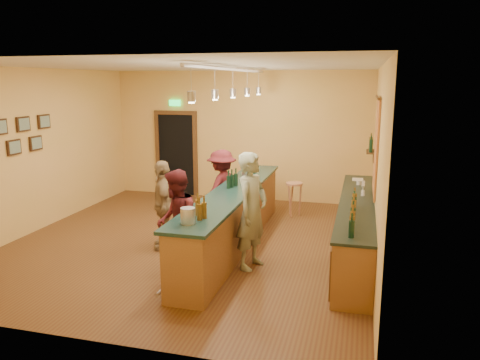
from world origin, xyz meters
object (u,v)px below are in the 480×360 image
(bartender, at_px, (252,211))
(customer_c, at_px, (222,188))
(customer_b, at_px, (163,205))
(bar_stool, at_px, (294,189))
(tasting_bar, at_px, (233,214))
(back_counter, at_px, (356,226))
(customer_a, at_px, (176,221))

(bartender, distance_m, customer_c, 2.25)
(customer_b, bearing_deg, bar_stool, 119.32)
(tasting_bar, height_order, customer_c, customer_c)
(bartender, bearing_deg, bar_stool, 12.04)
(back_counter, xyz_separation_m, bar_stool, (-1.38, 2.02, 0.13))
(customer_a, bearing_deg, bartender, 91.06)
(tasting_bar, height_order, bar_stool, tasting_bar)
(customer_c, bearing_deg, tasting_bar, 50.16)
(bartender, relative_size, customer_a, 1.16)
(tasting_bar, distance_m, customer_a, 1.44)
(back_counter, relative_size, customer_a, 2.81)
(customer_b, height_order, bar_stool, customer_b)
(customer_c, distance_m, bar_stool, 1.74)
(tasting_bar, xyz_separation_m, customer_c, (-0.55, 1.09, 0.19))
(bartender, bearing_deg, customer_b, 91.04)
(back_counter, bearing_deg, tasting_bar, -175.20)
(bartender, bearing_deg, tasting_bar, 48.67)
(customer_a, height_order, bar_stool, customer_a)
(bartender, distance_m, customer_a, 1.19)
(tasting_bar, bearing_deg, customer_b, -161.20)
(customer_a, xyz_separation_m, customer_c, (0.00, 2.40, -0.01))
(back_counter, xyz_separation_m, customer_b, (-3.33, -0.58, 0.31))
(customer_b, height_order, customer_c, same)
(customer_c, xyz_separation_m, bar_stool, (1.32, 1.11, -0.18))
(customer_b, bearing_deg, tasting_bar, 84.97)
(bartender, relative_size, bar_stool, 2.47)
(tasting_bar, bearing_deg, bar_stool, 70.58)
(tasting_bar, bearing_deg, customer_a, -112.63)
(customer_c, bearing_deg, customer_a, 23.41)
(back_counter, relative_size, bartender, 2.43)
(tasting_bar, xyz_separation_m, bar_stool, (0.78, 2.20, 0.01))
(bartender, height_order, customer_c, bartender)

